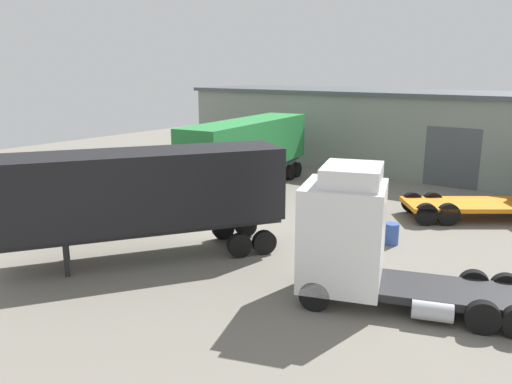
{
  "coord_description": "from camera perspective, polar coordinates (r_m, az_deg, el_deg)",
  "views": [
    {
      "loc": [
        14.29,
        -16.42,
        6.92
      ],
      "look_at": [
        1.45,
        0.89,
        1.6
      ],
      "focal_mm": 35.0,
      "sensor_mm": 36.0,
      "label": 1
    }
  ],
  "objects": [
    {
      "name": "container_trailer_red",
      "position": [
        18.65,
        -12.44,
        0.11
      ],
      "size": [
        7.67,
        9.83,
        4.06
      ],
      "rotation": [
        0.0,
        0.0,
        -2.15
      ],
      "color": "black",
      "rests_on": "ground_plane"
    },
    {
      "name": "oil_drum",
      "position": [
        20.97,
        15.22,
        -4.64
      ],
      "size": [
        0.58,
        0.58,
        0.88
      ],
      "color": "#33519E",
      "rests_on": "ground_plane"
    },
    {
      "name": "ground_plane",
      "position": [
        22.85,
        -4.28,
        -3.81
      ],
      "size": [
        60.0,
        60.0,
        0.0
      ],
      "primitive_type": "plane",
      "color": "slate"
    },
    {
      "name": "tractor_unit_white",
      "position": [
        15.36,
        11.6,
        -5.26
      ],
      "size": [
        6.97,
        4.51,
        4.19
      ],
      "rotation": [
        0.0,
        0.0,
        -2.81
      ],
      "color": "silver",
      "rests_on": "ground_plane"
    },
    {
      "name": "warehouse_building",
      "position": [
        37.34,
        13.92,
        7.04
      ],
      "size": [
        28.79,
        8.14,
        5.48
      ],
      "color": "gray",
      "rests_on": "ground_plane"
    },
    {
      "name": "flatbed_truck_yellow",
      "position": [
        27.22,
        -19.72,
        1.14
      ],
      "size": [
        7.96,
        7.08,
        2.74
      ],
      "rotation": [
        0.0,
        0.0,
        0.68
      ],
      "color": "yellow",
      "rests_on": "ground_plane"
    },
    {
      "name": "gravel_pile",
      "position": [
        35.42,
        -10.82,
        3.19
      ],
      "size": [
        2.91,
        2.91,
        1.02
      ],
      "color": "#665B4C",
      "rests_on": "ground_plane"
    },
    {
      "name": "container_trailer_green",
      "position": [
        29.05,
        -0.94,
        5.29
      ],
      "size": [
        3.96,
        11.07,
        4.07
      ],
      "rotation": [
        0.0,
        0.0,
        -1.43
      ],
      "color": "#28843D",
      "rests_on": "ground_plane"
    }
  ]
}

